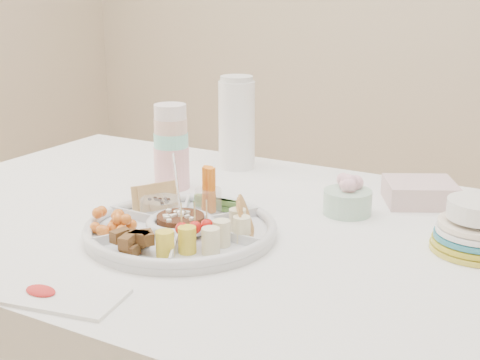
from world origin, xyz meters
The scene contains 14 objects.
party_tray centered at (0.01, -0.12, 0.78)m, with size 0.38×0.38×0.04m, color white.
bean_dip centered at (0.01, -0.12, 0.79)m, with size 0.10×0.10×0.04m, color #431C10.
tortillas centered at (0.12, -0.06, 0.80)m, with size 0.09×0.09×0.05m, color brown, non-canonical shape.
carrot_cucumber centered at (0.01, 0.01, 0.82)m, with size 0.11×0.11×0.10m, color orange, non-canonical shape.
pita_raisins centered at (-0.10, -0.05, 0.80)m, with size 0.12×0.12×0.06m, color #E5C387, non-canonical shape.
cherries centered at (-0.11, -0.18, 0.79)m, with size 0.10×0.10×0.04m, color #C86A18, non-canonical shape.
granola_chunks centered at (0.00, -0.25, 0.79)m, with size 0.09×0.09×0.04m, color brown, non-canonical shape.
banana_tomato centered at (0.12, -0.19, 0.82)m, with size 0.11×0.11×0.09m, color #FFE175, non-canonical shape.
cup_stack centered at (-0.20, 0.14, 0.88)m, with size 0.09×0.09×0.24m, color silver.
thermos centered at (-0.15, 0.39, 0.89)m, with size 0.10×0.10×0.26m, color white.
flower_bowl centered at (0.25, 0.18, 0.80)m, with size 0.11×0.11×0.08m, color #90B3A0.
napkin_stack centered at (0.37, 0.33, 0.78)m, with size 0.16×0.13×0.05m, color beige.
plate_stack centered at (0.54, 0.10, 0.81)m, with size 0.17×0.17×0.11m, color gold.
placemat centered at (-0.07, -0.45, 0.76)m, with size 0.33×0.11×0.01m, color white.
Camera 1 is at (0.73, -1.15, 1.26)m, focal length 50.00 mm.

